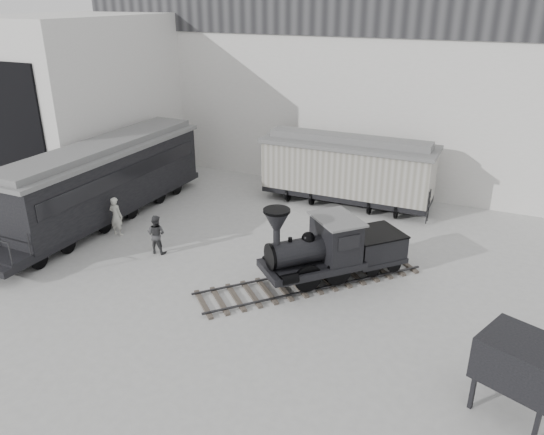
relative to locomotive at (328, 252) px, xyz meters
The scene contains 9 objects.
ground 4.37m from the locomotive, 118.68° to the right, with size 90.00×90.00×0.00m, color #9E9E9B.
north_wall 12.28m from the locomotive, 100.17° to the left, with size 34.00×2.51×11.00m.
west_pavilion 17.99m from the locomotive, 159.24° to the left, with size 7.00×12.11×9.00m.
locomotive is the anchor object (origin of this frame).
boxcar 8.15m from the locomotive, 102.80° to the left, with size 8.73×2.80×3.57m.
passenger_coach 11.57m from the locomotive, behind, with size 2.86×12.89×3.44m.
visitor_a 9.85m from the locomotive, behind, with size 0.66×0.43×1.80m, color beige.
visitor_b 7.23m from the locomotive, behind, with size 0.81×0.63×1.66m, color #38383A.
coal_hopper 8.03m from the locomotive, 33.96° to the right, with size 2.43×2.23×2.16m.
Camera 1 is at (7.57, -13.10, 9.95)m, focal length 35.00 mm.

